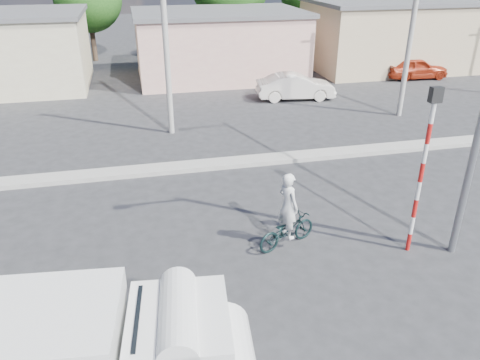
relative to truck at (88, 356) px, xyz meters
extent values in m
plane|color=#2C2C2E|center=(4.56, 1.66, -1.22)|extent=(120.00, 120.00, 0.00)
cube|color=#99968E|center=(4.56, 9.66, -1.14)|extent=(40.00, 0.80, 0.16)
cylinder|color=black|center=(-1.63, 1.12, -0.73)|extent=(1.01, 0.39, 0.98)
cylinder|color=red|center=(-1.63, 1.12, -0.73)|extent=(0.51, 0.37, 0.48)
cylinder|color=black|center=(1.47, 0.78, -0.73)|extent=(1.01, 0.39, 0.98)
cylinder|color=red|center=(1.47, 0.78, -0.73)|extent=(0.51, 0.37, 0.48)
cube|color=white|center=(-1.02, 0.11, 0.16)|extent=(3.40, 2.30, 1.65)
cube|color=white|center=(1.46, -0.16, 0.02)|extent=(1.79, 1.99, 1.38)
cylinder|color=white|center=(1.46, -0.16, 0.65)|extent=(0.82, 1.88, 0.62)
cube|color=black|center=(0.84, -0.09, 0.43)|extent=(0.24, 1.51, 0.62)
imported|color=black|center=(4.70, 4.08, -0.75)|extent=(1.89, 1.24, 0.94)
imported|color=white|center=(4.70, 4.08, -0.31)|extent=(0.65, 0.78, 1.82)
imported|color=silver|center=(9.57, 17.51, -0.54)|extent=(4.27, 1.90, 1.36)
imported|color=#A62C13|center=(18.47, 20.26, -0.56)|extent=(3.94, 1.72, 1.32)
cylinder|color=red|center=(7.76, 3.16, -0.97)|extent=(0.11, 0.11, 0.50)
cylinder|color=white|center=(7.76, 3.16, -0.47)|extent=(0.11, 0.11, 0.50)
cylinder|color=red|center=(7.76, 3.16, 0.03)|extent=(0.11, 0.11, 0.50)
cylinder|color=white|center=(7.76, 3.16, 0.53)|extent=(0.11, 0.11, 0.50)
cylinder|color=red|center=(7.76, 3.16, 1.03)|extent=(0.11, 0.11, 0.50)
cylinder|color=white|center=(7.76, 3.16, 1.53)|extent=(0.11, 0.11, 0.50)
cylinder|color=red|center=(7.76, 3.16, 2.03)|extent=(0.11, 0.11, 0.50)
cylinder|color=white|center=(7.76, 3.16, 2.53)|extent=(0.11, 0.11, 0.50)
cube|color=black|center=(7.76, 3.16, 2.96)|extent=(0.28, 0.18, 0.36)
cube|color=#D69D93|center=(6.56, 23.66, 0.68)|extent=(10.00, 7.00, 3.80)
cube|color=#59595B|center=(6.56, 23.66, 2.70)|extent=(10.30, 7.30, 0.24)
cube|color=tan|center=(18.56, 23.66, 0.88)|extent=(11.00, 7.00, 4.20)
cube|color=#59595B|center=(18.56, 23.66, 3.10)|extent=(11.30, 7.30, 0.24)
cylinder|color=#38281E|center=(-1.44, 30.66, 0.51)|extent=(0.36, 0.36, 3.47)
cylinder|color=#38281E|center=(8.56, 29.66, 0.88)|extent=(0.36, 0.36, 4.20)
cylinder|color=#38281E|center=(15.56, 31.66, 0.60)|extent=(0.36, 0.36, 3.64)
cylinder|color=#38281E|center=(24.56, 29.66, 0.96)|extent=(0.36, 0.36, 4.37)
cylinder|color=#99968E|center=(2.56, 13.66, 2.78)|extent=(0.24, 0.24, 8.00)
cylinder|color=#99968E|center=(13.56, 13.66, 2.78)|extent=(0.24, 0.24, 8.00)
camera|label=1|loc=(1.14, -5.92, 5.78)|focal=35.00mm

